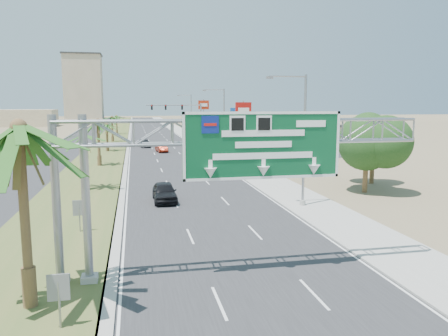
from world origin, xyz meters
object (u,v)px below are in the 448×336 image
sign_gantry (227,144)px  car_left_lane (164,192)px  palm_near (19,129)px  car_mid_lane (162,148)px  pole_sign_red_far (204,109)px  signal_mast (190,121)px  pole_sign_red_near (243,114)px  car_right_lane (194,145)px  store_building (287,137)px  pole_sign_blue (236,118)px  car_far (145,144)px

sign_gantry → car_left_lane: 16.86m
palm_near → car_left_lane: palm_near is taller
car_mid_lane → pole_sign_red_far: size_ratio=0.48×
signal_mast → pole_sign_red_near: (5.13, -20.06, 1.64)m
car_left_lane → palm_near: bearing=-110.2°
sign_gantry → pole_sign_red_near: size_ratio=2.01×
palm_near → car_right_lane: bearing=76.4°
store_building → car_left_lane: size_ratio=3.93×
car_mid_lane → pole_sign_blue: pole_sign_blue is taller
palm_near → store_building: palm_near is taller
car_left_lane → pole_sign_red_far: 55.69m
car_mid_lane → pole_sign_red_far: pole_sign_red_far is taller
car_right_lane → car_far: (-8.64, 3.31, 0.01)m
palm_near → car_mid_lane: palm_near is taller
store_building → car_mid_lane: 22.92m
car_left_lane → pole_sign_blue: bearing=68.9°
car_right_lane → pole_sign_blue: size_ratio=0.62×
sign_gantry → car_left_lane: (-1.77, 15.92, -5.28)m
car_left_lane → pole_sign_blue: pole_sign_blue is taller
car_left_lane → car_mid_lane: car_left_lane is taller
car_right_lane → pole_sign_red_far: bearing=75.8°
signal_mast → pole_sign_blue: bearing=-29.3°
store_building → car_left_lane: 47.23m
pole_sign_red_near → store_building: bearing=50.3°
sign_gantry → car_far: 62.55m
signal_mast → car_right_lane: size_ratio=2.25×
sign_gantry → palm_near: palm_near is taller
pole_sign_red_far → store_building: bearing=-46.9°
car_left_lane → car_far: bearing=89.9°
car_far → pole_sign_blue: size_ratio=0.60×
pole_sign_red_near → pole_sign_red_far: size_ratio=0.94×
store_building → pole_sign_blue: size_ratio=2.43×
pole_sign_red_near → pole_sign_red_far: pole_sign_red_far is taller
car_left_lane → pole_sign_red_far: pole_sign_red_far is taller
store_building → pole_sign_red_far: (-13.00, 13.90, 4.98)m
car_right_lane → car_far: car_far is taller
pole_sign_blue → pole_sign_red_near: bearing=-99.4°
store_building → car_mid_lane: bearing=-173.2°
pole_sign_red_far → sign_gantry: bearing=-98.2°
pole_sign_blue → car_far: bearing=164.1°
car_left_lane → car_right_lane: 43.85m
pole_sign_blue → signal_mast: bearing=150.7°
pole_sign_blue → car_left_lane: bearing=-110.6°
store_building → car_far: store_building is taller
car_mid_lane → pole_sign_red_near: pole_sign_red_near is taller
car_far → pole_sign_red_near: (13.45, -20.29, 5.84)m
car_right_lane → pole_sign_red_far: 13.18m
palm_near → signal_mast: bearing=77.3°
car_mid_lane → car_right_lane: bearing=34.8°
signal_mast → store_building: signal_mast is taller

